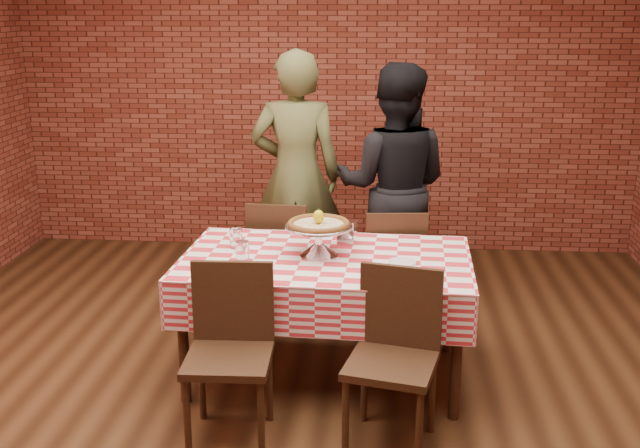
# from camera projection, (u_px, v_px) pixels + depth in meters

# --- Properties ---
(ground) EXTENTS (6.00, 6.00, 0.00)m
(ground) POSITION_uv_depth(u_px,v_px,m) (288.00, 411.00, 4.17)
(ground) COLOR black
(ground) RESTS_ON ground
(back_wall) EXTENTS (5.50, 0.00, 5.50)m
(back_wall) POSITION_uv_depth(u_px,v_px,m) (327.00, 90.00, 6.63)
(back_wall) COLOR maroon
(back_wall) RESTS_ON ground
(table) EXTENTS (1.70, 1.07, 0.75)m
(table) POSITION_uv_depth(u_px,v_px,m) (326.00, 318.00, 4.48)
(table) COLOR #362112
(table) RESTS_ON ground
(tablecloth) EXTENTS (1.74, 1.11, 0.29)m
(tablecloth) POSITION_uv_depth(u_px,v_px,m) (326.00, 280.00, 4.42)
(tablecloth) COLOR red
(tablecloth) RESTS_ON table
(pizza_stand) EXTENTS (0.41, 0.41, 0.18)m
(pizza_stand) POSITION_uv_depth(u_px,v_px,m) (319.00, 240.00, 4.39)
(pizza_stand) COLOR silver
(pizza_stand) RESTS_ON tablecloth
(pizza) EXTENTS (0.36, 0.36, 0.03)m
(pizza) POSITION_uv_depth(u_px,v_px,m) (319.00, 225.00, 4.36)
(pizza) COLOR beige
(pizza) RESTS_ON pizza_stand
(lemon) EXTENTS (0.06, 0.06, 0.08)m
(lemon) POSITION_uv_depth(u_px,v_px,m) (319.00, 217.00, 4.35)
(lemon) COLOR yellow
(lemon) RESTS_ON pizza
(water_glass_left) EXTENTS (0.08, 0.08, 0.12)m
(water_glass_left) POSITION_uv_depth(u_px,v_px,m) (242.00, 252.00, 4.28)
(water_glass_left) COLOR white
(water_glass_left) RESTS_ON tablecloth
(water_glass_right) EXTENTS (0.08, 0.08, 0.12)m
(water_glass_right) POSITION_uv_depth(u_px,v_px,m) (236.00, 238.00, 4.52)
(water_glass_right) COLOR white
(water_glass_right) RESTS_ON tablecloth
(side_plate) EXTENTS (0.17, 0.17, 0.01)m
(side_plate) POSITION_uv_depth(u_px,v_px,m) (402.00, 262.00, 4.26)
(side_plate) COLOR white
(side_plate) RESTS_ON tablecloth
(sweetener_packet_a) EXTENTS (0.05, 0.04, 0.00)m
(sweetener_packet_a) POSITION_uv_depth(u_px,v_px,m) (426.00, 272.00, 4.13)
(sweetener_packet_a) COLOR white
(sweetener_packet_a) RESTS_ON tablecloth
(sweetener_packet_b) EXTENTS (0.06, 0.06, 0.00)m
(sweetener_packet_b) POSITION_uv_depth(u_px,v_px,m) (434.00, 271.00, 4.14)
(sweetener_packet_b) COLOR white
(sweetener_packet_b) RESTS_ON tablecloth
(condiment_caddy) EXTENTS (0.12, 0.11, 0.15)m
(condiment_caddy) POSITION_uv_depth(u_px,v_px,m) (347.00, 232.00, 4.60)
(condiment_caddy) COLOR silver
(condiment_caddy) RESTS_ON tablecloth
(chair_near_left) EXTENTS (0.44, 0.44, 0.91)m
(chair_near_left) POSITION_uv_depth(u_px,v_px,m) (229.00, 359.00, 3.79)
(chair_near_left) COLOR #362112
(chair_near_left) RESTS_ON ground
(chair_near_right) EXTENTS (0.51, 0.51, 0.91)m
(chair_near_right) POSITION_uv_depth(u_px,v_px,m) (391.00, 364.00, 3.73)
(chair_near_right) COLOR #362112
(chair_near_right) RESTS_ON ground
(chair_far_left) EXTENTS (0.44, 0.44, 0.90)m
(chair_far_left) POSITION_uv_depth(u_px,v_px,m) (282.00, 259.00, 5.28)
(chair_far_left) COLOR #362112
(chair_far_left) RESTS_ON ground
(chair_far_right) EXTENTS (0.43, 0.43, 0.88)m
(chair_far_right) POSITION_uv_depth(u_px,v_px,m) (393.00, 268.00, 5.13)
(chair_far_right) COLOR #362112
(chair_far_right) RESTS_ON ground
(diner_olive) EXTENTS (0.70, 0.47, 1.88)m
(diner_olive) POSITION_uv_depth(u_px,v_px,m) (296.00, 176.00, 5.63)
(diner_olive) COLOR brown
(diner_olive) RESTS_ON ground
(diner_black) EXTENTS (0.95, 0.78, 1.79)m
(diner_black) POSITION_uv_depth(u_px,v_px,m) (393.00, 187.00, 5.49)
(diner_black) COLOR black
(diner_black) RESTS_ON ground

